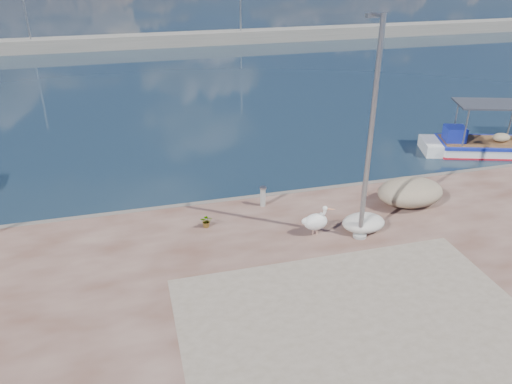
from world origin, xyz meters
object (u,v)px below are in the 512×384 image
object	(u,v)px
boat_right	(482,148)
lamp_post	(369,142)
pelican	(316,221)
bollard_near	(263,196)

from	to	relation	value
boat_right	lamp_post	xyz separation A→B (m)	(-9.56, -6.36, 3.57)
pelican	lamp_post	bearing A→B (deg)	-9.86
pelican	bollard_near	size ratio (longest dim) A/B	1.45
lamp_post	pelican	bearing A→B (deg)	159.81
bollard_near	lamp_post	bearing A→B (deg)	-49.11
lamp_post	bollard_near	bearing A→B (deg)	130.89
pelican	bollard_near	bearing A→B (deg)	125.97
bollard_near	pelican	bearing A→B (deg)	-64.36
lamp_post	bollard_near	distance (m)	4.79
lamp_post	bollard_near	size ratio (longest dim) A/B	9.22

